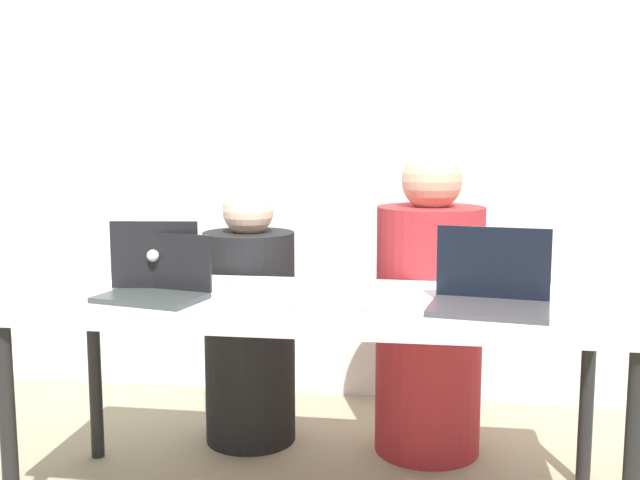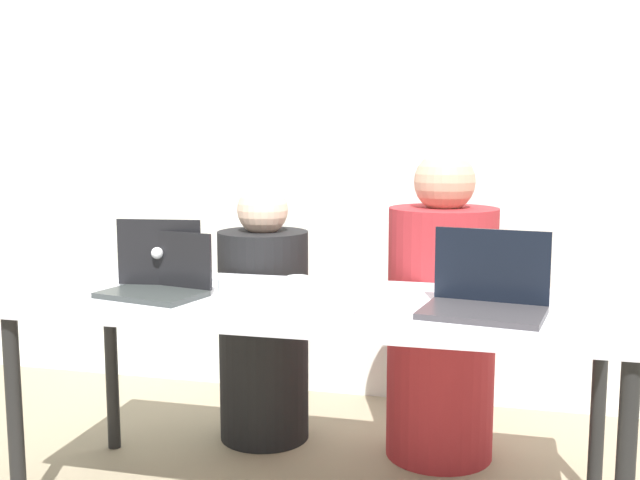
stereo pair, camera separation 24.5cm
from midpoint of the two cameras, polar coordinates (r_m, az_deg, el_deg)
name	(u,v)px [view 2 (the right image)]	position (r m, az deg, el deg)	size (l,w,h in m)	color
back_wall	(379,140)	(3.54, 6.51, 7.57)	(5.01, 0.10, 2.45)	white
desk	(315,317)	(2.42, 2.50, -5.88)	(1.93, 0.70, 0.73)	silver
person_on_left	(264,327)	(3.08, -2.03, -6.68)	(0.42, 0.42, 1.05)	black
person_on_right	(441,323)	(2.95, 11.60, -6.27)	(0.45, 0.45, 1.19)	#A3272C
laptop_back_left	(167,271)	(2.64, -9.00, -2.35)	(0.32, 0.30, 0.24)	silver
laptop_front_right	(486,296)	(2.28, 15.54, -4.14)	(0.38, 0.30, 0.24)	#39373A
laptop_front_left	(158,282)	(2.48, -9.47, -3.17)	(0.36, 0.28, 0.20)	#333937
water_glass_center	(298,297)	(2.21, 1.52, -4.37)	(0.06, 0.06, 0.11)	silver
water_glass_right	(369,304)	(2.17, 6.97, -4.93)	(0.07, 0.07, 0.09)	white
water_glass_left	(229,295)	(2.28, -3.89, -4.21)	(0.07, 0.07, 0.09)	white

